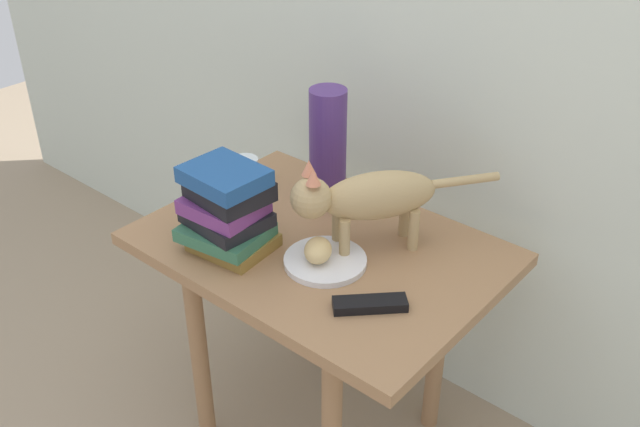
% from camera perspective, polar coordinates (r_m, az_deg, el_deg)
% --- Properties ---
extents(side_table, '(0.80, 0.57, 0.61)m').
position_cam_1_polar(side_table, '(1.70, 0.00, -4.90)').
color(side_table, '#9E724C').
rests_on(side_table, ground).
extents(plate, '(0.18, 0.18, 0.01)m').
position_cam_1_polar(plate, '(1.58, 0.42, -3.78)').
color(plate, white).
rests_on(plate, side_table).
extents(bread_roll, '(0.09, 0.10, 0.05)m').
position_cam_1_polar(bread_roll, '(1.56, -0.16, -2.93)').
color(bread_roll, '#E0BC7A').
rests_on(bread_roll, plate).
extents(cat, '(0.31, 0.40, 0.23)m').
position_cam_1_polar(cat, '(1.57, 3.65, 1.30)').
color(cat, tan).
rests_on(cat, side_table).
extents(book_stack, '(0.20, 0.18, 0.21)m').
position_cam_1_polar(book_stack, '(1.59, -7.36, 0.32)').
color(book_stack, olive).
rests_on(book_stack, side_table).
extents(green_vase, '(0.09, 0.09, 0.30)m').
position_cam_1_polar(green_vase, '(1.74, 0.62, 5.19)').
color(green_vase, '#4C2D72').
rests_on(green_vase, side_table).
extents(candle_jar, '(0.07, 0.07, 0.08)m').
position_cam_1_polar(candle_jar, '(1.86, -5.94, 3.02)').
color(candle_jar, silver).
rests_on(candle_jar, side_table).
extents(tv_remote, '(0.14, 0.14, 0.02)m').
position_cam_1_polar(tv_remote, '(1.46, 3.98, -7.18)').
color(tv_remote, black).
rests_on(tv_remote, side_table).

